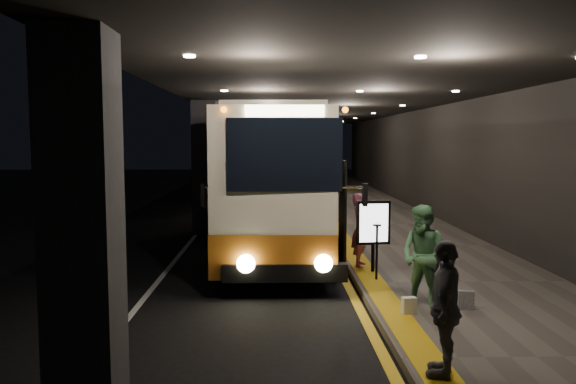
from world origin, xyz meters
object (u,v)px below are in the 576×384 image
object	(u,v)px
passenger_boarding	(360,230)
passenger_waiting_green	(424,256)
coach_second	(275,159)
coach_third	(275,157)
coach_main	(281,184)
passenger_waiting_grey	(445,308)
bag_polka	(466,300)
info_sign	(373,224)
stanchion_post	(377,253)
bag_plain	(409,306)

from	to	relation	value
passenger_boarding	passenger_waiting_green	world-z (taller)	passenger_waiting_green
coach_second	coach_third	bearing A→B (deg)	88.28
coach_second	passenger_boarding	bearing A→B (deg)	-85.94
coach_main	passenger_waiting_green	distance (m)	7.34
passenger_boarding	passenger_waiting_green	xyz separation A→B (m)	(0.63, -3.23, 0.05)
passenger_waiting_grey	bag_polka	distance (m)	3.11
coach_third	passenger_waiting_grey	size ratio (longest dim) A/B	6.49
info_sign	coach_second	bearing A→B (deg)	88.82
coach_main	bag_polka	world-z (taller)	coach_main
coach_second	stanchion_post	xyz separation A→B (m)	(2.12, -22.30, -1.21)
coach_third	info_sign	bearing A→B (deg)	-87.42
bag_polka	info_sign	distance (m)	3.18
passenger_boarding	passenger_waiting_green	bearing A→B (deg)	-157.06
bag_polka	info_sign	world-z (taller)	info_sign
coach_main	bag_plain	size ratio (longest dim) A/B	40.87
coach_second	passenger_boarding	world-z (taller)	coach_second
coach_second	coach_third	size ratio (longest dim) A/B	1.15
passenger_boarding	passenger_waiting_grey	distance (m)	6.17
passenger_waiting_green	passenger_waiting_grey	world-z (taller)	passenger_waiting_green
coach_main	bag_plain	xyz separation A→B (m)	(2.09, -7.35, -1.52)
coach_third	passenger_boarding	size ratio (longest dim) A/B	6.52
coach_second	passenger_waiting_grey	bearing A→B (deg)	-86.92
passenger_waiting_grey	info_sign	distance (m)	5.59
passenger_boarding	stanchion_post	size ratio (longest dim) A/B	1.47
passenger_waiting_green	bag_plain	world-z (taller)	passenger_waiting_green
passenger_waiting_green	stanchion_post	bearing A→B (deg)	149.62
passenger_waiting_grey	passenger_waiting_green	bearing A→B (deg)	-169.63
passenger_boarding	stanchion_post	distance (m)	1.34
coach_main	coach_third	xyz separation A→B (m)	(-0.04, 30.70, -0.12)
coach_third	bag_plain	world-z (taller)	coach_third
coach_main	info_sign	world-z (taller)	coach_main
coach_main	info_sign	xyz separation A→B (m)	(2.03, -4.24, -0.58)
coach_main	passenger_waiting_green	bearing A→B (deg)	-68.17
passenger_waiting_green	stanchion_post	size ratio (longest dim) A/B	1.55
bag_plain	info_sign	size ratio (longest dim) A/B	0.18
coach_main	info_sign	size ratio (longest dim) A/B	7.55
passenger_boarding	info_sign	xyz separation A→B (m)	(0.20, -0.58, 0.22)
info_sign	bag_plain	bearing A→B (deg)	-95.67
passenger_boarding	passenger_waiting_grey	xyz separation A→B (m)	(0.11, -6.17, 0.00)
coach_main	bag_polka	bearing A→B (deg)	-63.57
coach_second	bag_plain	world-z (taller)	coach_second
bag_polka	bag_plain	distance (m)	1.12
passenger_waiting_green	info_sign	distance (m)	2.68
coach_main	bag_plain	bearing A→B (deg)	-71.91
coach_second	stanchion_post	size ratio (longest dim) A/B	11.00
passenger_waiting_green	info_sign	xyz separation A→B (m)	(-0.43, 2.64, 0.18)
bag_polka	passenger_boarding	bearing A→B (deg)	111.68
passenger_waiting_green	info_sign	size ratio (longest dim) A/B	1.13
bag_polka	passenger_waiting_grey	bearing A→B (deg)	-114.20
bag_polka	info_sign	size ratio (longest dim) A/B	0.20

